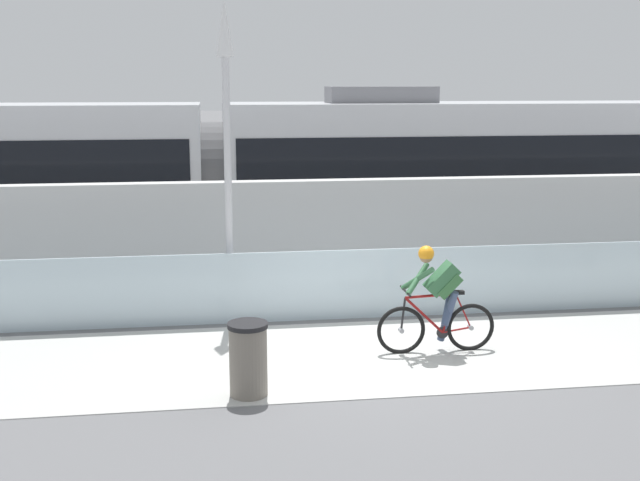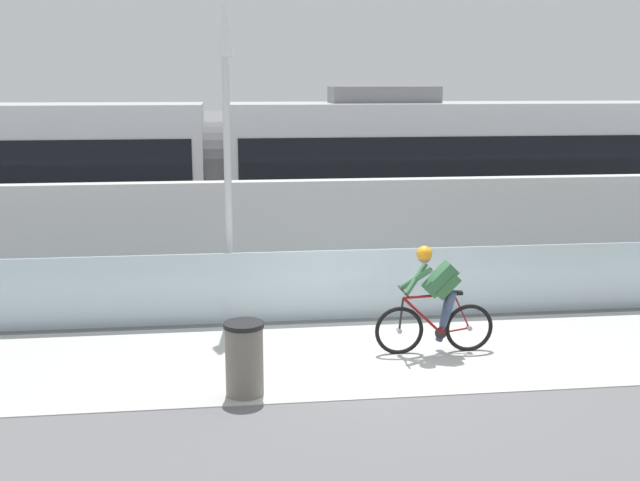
{
  "view_description": "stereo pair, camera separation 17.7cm",
  "coord_description": "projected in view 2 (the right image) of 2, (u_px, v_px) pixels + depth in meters",
  "views": [
    {
      "loc": [
        -2.27,
        -10.71,
        3.91
      ],
      "look_at": [
        -0.43,
        2.35,
        1.25
      ],
      "focal_mm": 44.23,
      "sensor_mm": 36.0,
      "label": 1
    },
    {
      "loc": [
        -2.09,
        -10.73,
        3.91
      ],
      "look_at": [
        -0.43,
        2.35,
        1.25
      ],
      "focal_mm": 44.23,
      "sensor_mm": 36.0,
      "label": 2
    }
  ],
  "objects": [
    {
      "name": "ground_plane",
      "position": [
        370.0,
        355.0,
        11.47
      ],
      "size": [
        200.0,
        200.0,
        0.0
      ],
      "primitive_type": "plane",
      "color": "slate"
    },
    {
      "name": "trash_bin",
      "position": [
        244.0,
        359.0,
        9.93
      ],
      "size": [
        0.51,
        0.51,
        0.96
      ],
      "color": "slate",
      "rests_on": "ground"
    },
    {
      "name": "bike_path_deck",
      "position": [
        370.0,
        355.0,
        11.47
      ],
      "size": [
        32.0,
        3.2,
        0.01
      ],
      "primitive_type": "cube",
      "color": "beige",
      "rests_on": "ground"
    },
    {
      "name": "cyclist_on_bike",
      "position": [
        436.0,
        301.0,
        11.43
      ],
      "size": [
        1.77,
        0.58,
        1.61
      ],
      "color": "black",
      "rests_on": "ground"
    },
    {
      "name": "concrete_barrier_wall",
      "position": [
        334.0,
        236.0,
        14.81
      ],
      "size": [
        32.0,
        0.36,
        2.13
      ],
      "primitive_type": "cube",
      "color": "silver",
      "rests_on": "ground"
    },
    {
      "name": "glass_parapet",
      "position": [
        350.0,
        284.0,
        13.15
      ],
      "size": [
        32.0,
        0.05,
        1.18
      ],
      "primitive_type": "cube",
      "color": "silver",
      "rests_on": "ground"
    },
    {
      "name": "tram",
      "position": [
        215.0,
        174.0,
        17.48
      ],
      "size": [
        22.56,
        2.54,
        3.81
      ],
      "color": "silver",
      "rests_on": "ground"
    },
    {
      "name": "tram_rail_far",
      "position": [
        311.0,
        248.0,
        18.83
      ],
      "size": [
        32.0,
        0.08,
        0.01
      ],
      "primitive_type": "cube",
      "color": "#595654",
      "rests_on": "ground"
    },
    {
      "name": "tram_rail_near",
      "position": [
        318.0,
        262.0,
        17.43
      ],
      "size": [
        32.0,
        0.08,
        0.01
      ],
      "primitive_type": "cube",
      "color": "#595654",
      "rests_on": "ground"
    },
    {
      "name": "lamp_post_antenna",
      "position": [
        227.0,
        121.0,
        12.66
      ],
      "size": [
        0.28,
        0.28,
        5.2
      ],
      "color": "gray",
      "rests_on": "ground"
    }
  ]
}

